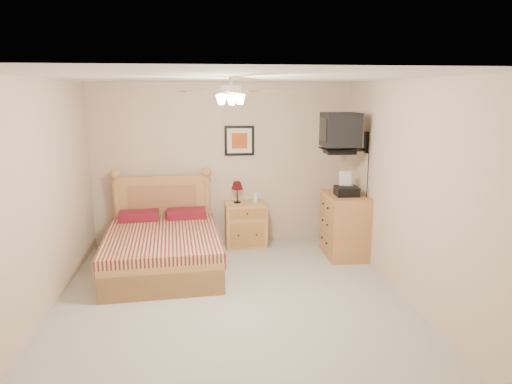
# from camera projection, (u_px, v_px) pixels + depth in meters

# --- Properties ---
(floor) EXTENTS (4.50, 4.50, 0.00)m
(floor) POSITION_uv_depth(u_px,v_px,m) (232.00, 303.00, 5.20)
(floor) COLOR #A6A296
(floor) RESTS_ON ground
(ceiling) EXTENTS (4.00, 4.50, 0.04)m
(ceiling) POSITION_uv_depth(u_px,v_px,m) (229.00, 77.00, 4.66)
(ceiling) COLOR white
(ceiling) RESTS_ON ground
(wall_back) EXTENTS (4.00, 0.04, 2.50)m
(wall_back) POSITION_uv_depth(u_px,v_px,m) (222.00, 164.00, 7.12)
(wall_back) COLOR #CDB297
(wall_back) RESTS_ON ground
(wall_front) EXTENTS (4.00, 0.04, 2.50)m
(wall_front) POSITION_uv_depth(u_px,v_px,m) (253.00, 279.00, 2.75)
(wall_front) COLOR #CDB297
(wall_front) RESTS_ON ground
(wall_left) EXTENTS (0.04, 4.50, 2.50)m
(wall_left) POSITION_uv_depth(u_px,v_px,m) (38.00, 201.00, 4.71)
(wall_left) COLOR #CDB297
(wall_left) RESTS_ON ground
(wall_right) EXTENTS (0.04, 4.50, 2.50)m
(wall_right) POSITION_uv_depth(u_px,v_px,m) (407.00, 192.00, 5.16)
(wall_right) COLOR #CDB297
(wall_right) RESTS_ON ground
(bed) EXTENTS (1.58, 2.01, 1.24)m
(bed) POSITION_uv_depth(u_px,v_px,m) (162.00, 226.00, 6.06)
(bed) COLOR #A8733B
(bed) RESTS_ON ground
(nightstand) EXTENTS (0.64, 0.48, 0.68)m
(nightstand) POSITION_uv_depth(u_px,v_px,m) (246.00, 224.00, 7.11)
(nightstand) COLOR tan
(nightstand) RESTS_ON ground
(table_lamp) EXTENTS (0.22, 0.22, 0.34)m
(table_lamp) POSITION_uv_depth(u_px,v_px,m) (237.00, 192.00, 7.03)
(table_lamp) COLOR #510E12
(table_lamp) RESTS_ON nightstand
(lotion_bottle) EXTENTS (0.10, 0.10, 0.21)m
(lotion_bottle) POSITION_uv_depth(u_px,v_px,m) (256.00, 196.00, 7.02)
(lotion_bottle) COLOR silver
(lotion_bottle) RESTS_ON nightstand
(framed_picture) EXTENTS (0.46, 0.04, 0.46)m
(framed_picture) POSITION_uv_depth(u_px,v_px,m) (239.00, 141.00, 7.05)
(framed_picture) COLOR black
(framed_picture) RESTS_ON wall_back
(dresser) EXTENTS (0.55, 0.78, 0.92)m
(dresser) POSITION_uv_depth(u_px,v_px,m) (344.00, 225.00, 6.64)
(dresser) COLOR #AD6A36
(dresser) RESTS_ON ground
(fax_machine) EXTENTS (0.33, 0.35, 0.33)m
(fax_machine) POSITION_uv_depth(u_px,v_px,m) (347.00, 184.00, 6.43)
(fax_machine) COLOR black
(fax_machine) RESTS_ON dresser
(magazine_lower) EXTENTS (0.29, 0.33, 0.03)m
(magazine_lower) POSITION_uv_depth(u_px,v_px,m) (339.00, 189.00, 6.83)
(magazine_lower) COLOR #C3B29C
(magazine_lower) RESTS_ON dresser
(magazine_upper) EXTENTS (0.23, 0.28, 0.02)m
(magazine_upper) POSITION_uv_depth(u_px,v_px,m) (339.00, 187.00, 6.86)
(magazine_upper) COLOR tan
(magazine_upper) RESTS_ON magazine_lower
(wall_tv) EXTENTS (0.56, 0.46, 0.58)m
(wall_tv) POSITION_uv_depth(u_px,v_px,m) (351.00, 132.00, 6.31)
(wall_tv) COLOR black
(wall_tv) RESTS_ON wall_right
(ceiling_fan) EXTENTS (1.14, 1.14, 0.28)m
(ceiling_fan) POSITION_uv_depth(u_px,v_px,m) (231.00, 91.00, 4.50)
(ceiling_fan) COLOR silver
(ceiling_fan) RESTS_ON ceiling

